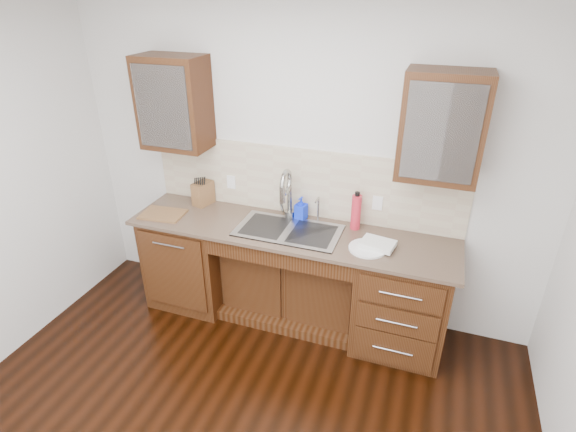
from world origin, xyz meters
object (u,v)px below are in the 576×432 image
(knife_block, at_px, (203,193))
(cutting_board, at_px, (163,214))
(plate, at_px, (368,248))
(soap_bottle, at_px, (301,208))
(water_bottle, at_px, (356,212))

(knife_block, xyz_separation_m, cutting_board, (-0.23, -0.32, -0.10))
(cutting_board, bearing_deg, plate, 0.70)
(soap_bottle, height_order, knife_block, knife_block)
(water_bottle, xyz_separation_m, knife_block, (-1.39, 0.00, -0.04))
(soap_bottle, bearing_deg, water_bottle, 8.68)
(plate, bearing_deg, knife_block, 169.17)
(soap_bottle, distance_m, cutting_board, 1.20)
(soap_bottle, relative_size, plate, 0.69)
(water_bottle, distance_m, cutting_board, 1.65)
(water_bottle, xyz_separation_m, cutting_board, (-1.62, -0.31, -0.14))
(soap_bottle, height_order, plate, soap_bottle)
(water_bottle, relative_size, cutting_board, 0.81)
(knife_block, height_order, cutting_board, knife_block)
(soap_bottle, relative_size, cutting_board, 0.54)
(plate, relative_size, cutting_board, 0.79)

